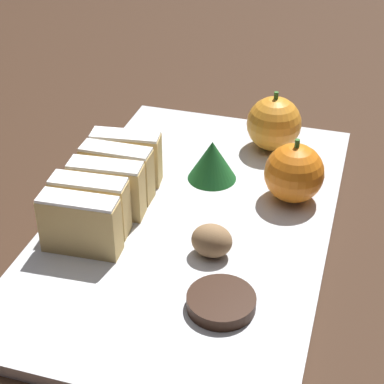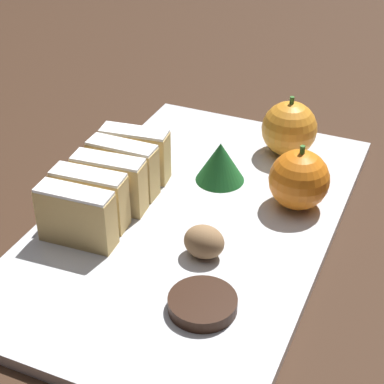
{
  "view_description": "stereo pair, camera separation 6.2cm",
  "coord_description": "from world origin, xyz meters",
  "px_view_note": "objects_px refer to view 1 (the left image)",
  "views": [
    {
      "loc": [
        0.15,
        -0.49,
        0.38
      ],
      "look_at": [
        0.0,
        0.0,
        0.04
      ],
      "focal_mm": 60.0,
      "sensor_mm": 36.0,
      "label": 1
    },
    {
      "loc": [
        0.21,
        -0.47,
        0.38
      ],
      "look_at": [
        0.0,
        0.0,
        0.04
      ],
      "focal_mm": 60.0,
      "sensor_mm": 36.0,
      "label": 2
    }
  ],
  "objects_px": {
    "orange_near": "(274,124)",
    "chocolate_cookie": "(221,302)",
    "walnut": "(212,241)",
    "orange_far": "(294,173)"
  },
  "relations": [
    {
      "from": "orange_far",
      "to": "walnut",
      "type": "distance_m",
      "value": 0.13
    },
    {
      "from": "orange_near",
      "to": "walnut",
      "type": "xyz_separation_m",
      "value": [
        -0.02,
        -0.21,
        -0.02
      ]
    },
    {
      "from": "chocolate_cookie",
      "to": "orange_far",
      "type": "bearing_deg",
      "value": 80.36
    },
    {
      "from": "orange_far",
      "to": "chocolate_cookie",
      "type": "relative_size",
      "value": 1.2
    },
    {
      "from": "orange_near",
      "to": "chocolate_cookie",
      "type": "xyz_separation_m",
      "value": [
        0.01,
        -0.27,
        -0.03
      ]
    },
    {
      "from": "orange_near",
      "to": "walnut",
      "type": "height_order",
      "value": "orange_near"
    },
    {
      "from": "walnut",
      "to": "chocolate_cookie",
      "type": "bearing_deg",
      "value": -68.35
    },
    {
      "from": "orange_far",
      "to": "orange_near",
      "type": "bearing_deg",
      "value": 111.58
    },
    {
      "from": "orange_near",
      "to": "chocolate_cookie",
      "type": "height_order",
      "value": "orange_near"
    },
    {
      "from": "orange_near",
      "to": "orange_far",
      "type": "bearing_deg",
      "value": -68.42
    }
  ]
}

